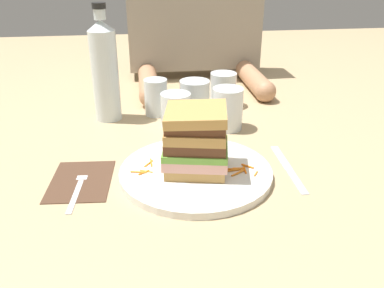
# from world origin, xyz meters

# --- Properties ---
(ground_plane) EXTENTS (3.00, 3.00, 0.00)m
(ground_plane) POSITION_xyz_m (0.00, 0.00, 0.00)
(ground_plane) COLOR tan
(main_plate) EXTENTS (0.30, 0.30, 0.01)m
(main_plate) POSITION_xyz_m (-0.00, -0.02, 0.01)
(main_plate) COLOR white
(main_plate) RESTS_ON ground_plane
(sandwich) EXTENTS (0.14, 0.13, 0.13)m
(sandwich) POSITION_xyz_m (-0.00, -0.02, 0.08)
(sandwich) COLOR tan
(sandwich) RESTS_ON main_plate
(carrot_shred_0) EXTENTS (0.00, 0.03, 0.00)m
(carrot_shred_0) POSITION_xyz_m (-0.09, 0.02, 0.02)
(carrot_shred_0) COLOR orange
(carrot_shred_0) RESTS_ON main_plate
(carrot_shred_1) EXTENTS (0.02, 0.01, 0.00)m
(carrot_shred_1) POSITION_xyz_m (-0.10, -0.02, 0.02)
(carrot_shred_1) COLOR orange
(carrot_shred_1) RESTS_ON main_plate
(carrot_shred_2) EXTENTS (0.02, 0.02, 0.00)m
(carrot_shred_2) POSITION_xyz_m (-0.09, 0.01, 0.02)
(carrot_shred_2) COLOR orange
(carrot_shred_2) RESTS_ON main_plate
(carrot_shred_3) EXTENTS (0.02, 0.02, 0.00)m
(carrot_shred_3) POSITION_xyz_m (-0.10, -0.02, 0.02)
(carrot_shred_3) COLOR orange
(carrot_shred_3) RESTS_ON main_plate
(carrot_shred_4) EXTENTS (0.03, 0.01, 0.00)m
(carrot_shred_4) POSITION_xyz_m (-0.11, -0.02, 0.02)
(carrot_shred_4) COLOR orange
(carrot_shred_4) RESTS_ON main_plate
(carrot_shred_5) EXTENTS (0.03, 0.01, 0.00)m
(carrot_shred_5) POSITION_xyz_m (0.07, -0.04, 0.02)
(carrot_shred_5) COLOR orange
(carrot_shred_5) RESTS_ON main_plate
(carrot_shred_6) EXTENTS (0.02, 0.02, 0.00)m
(carrot_shred_6) POSITION_xyz_m (0.08, -0.04, 0.02)
(carrot_shred_6) COLOR orange
(carrot_shred_6) RESTS_ON main_plate
(carrot_shred_7) EXTENTS (0.02, 0.02, 0.00)m
(carrot_shred_7) POSITION_xyz_m (0.10, -0.02, 0.02)
(carrot_shred_7) COLOR orange
(carrot_shred_7) RESTS_ON main_plate
(carrot_shred_8) EXTENTS (0.01, 0.03, 0.00)m
(carrot_shred_8) POSITION_xyz_m (0.09, -0.04, 0.02)
(carrot_shred_8) COLOR orange
(carrot_shred_8) RESTS_ON main_plate
(carrot_shred_9) EXTENTS (0.01, 0.02, 0.00)m
(carrot_shred_9) POSITION_xyz_m (0.11, -0.05, 0.02)
(carrot_shred_9) COLOR orange
(carrot_shred_9) RESTS_ON main_plate
(carrot_shred_10) EXTENTS (0.03, 0.01, 0.00)m
(carrot_shred_10) POSITION_xyz_m (0.08, -0.03, 0.02)
(carrot_shred_10) COLOR orange
(carrot_shred_10) RESTS_ON main_plate
(carrot_shred_11) EXTENTS (0.02, 0.01, 0.00)m
(carrot_shred_11) POSITION_xyz_m (0.08, -0.03, 0.02)
(carrot_shred_11) COLOR orange
(carrot_shred_11) RESTS_ON main_plate
(carrot_shred_12) EXTENTS (0.03, 0.02, 0.00)m
(carrot_shred_12) POSITION_xyz_m (0.08, -0.05, 0.02)
(carrot_shred_12) COLOR orange
(carrot_shred_12) RESTS_ON main_plate
(napkin_dark) EXTENTS (0.13, 0.16, 0.00)m
(napkin_dark) POSITION_xyz_m (-0.22, -0.01, 0.00)
(napkin_dark) COLOR #4C3323
(napkin_dark) RESTS_ON ground_plane
(fork) EXTENTS (0.03, 0.17, 0.00)m
(fork) POSITION_xyz_m (-0.22, -0.03, 0.00)
(fork) COLOR silver
(fork) RESTS_ON napkin_dark
(knife) EXTENTS (0.02, 0.20, 0.00)m
(knife) POSITION_xyz_m (0.19, -0.02, 0.00)
(knife) COLOR silver
(knife) RESTS_ON ground_plane
(juice_glass) EXTENTS (0.07, 0.07, 0.10)m
(juice_glass) POSITION_xyz_m (0.11, 0.20, 0.05)
(juice_glass) COLOR white
(juice_glass) RESTS_ON ground_plane
(water_bottle) EXTENTS (0.07, 0.07, 0.29)m
(water_bottle) POSITION_xyz_m (-0.18, 0.31, 0.13)
(water_bottle) COLOR silver
(water_bottle) RESTS_ON ground_plane
(empty_tumbler_0) EXTENTS (0.07, 0.07, 0.10)m
(empty_tumbler_0) POSITION_xyz_m (0.13, 0.36, 0.05)
(empty_tumbler_0) COLOR silver
(empty_tumbler_0) RESTS_ON ground_plane
(empty_tumbler_1) EXTENTS (0.08, 0.08, 0.09)m
(empty_tumbler_1) POSITION_xyz_m (0.04, 0.31, 0.05)
(empty_tumbler_1) COLOR silver
(empty_tumbler_1) RESTS_ON ground_plane
(empty_tumbler_2) EXTENTS (0.06, 0.06, 0.10)m
(empty_tumbler_2) POSITION_xyz_m (-0.06, 0.32, 0.05)
(empty_tumbler_2) COLOR silver
(empty_tumbler_2) RESTS_ON ground_plane
(empty_tumbler_3) EXTENTS (0.07, 0.07, 0.09)m
(empty_tumbler_3) POSITION_xyz_m (-0.01, 0.23, 0.04)
(empty_tumbler_3) COLOR silver
(empty_tumbler_3) RESTS_ON ground_plane
(diner_across) EXTENTS (0.44, 0.43, 0.50)m
(diner_across) POSITION_xyz_m (0.09, 0.68, 0.22)
(diner_across) COLOR tan
(diner_across) RESTS_ON ground_plane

